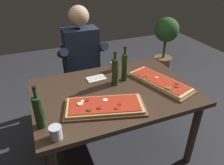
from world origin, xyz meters
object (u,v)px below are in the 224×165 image
pizza_rectangular_left (160,82)px  oil_bottle_amber (115,72)px  vinegar_bottle_green (39,111)px  dining_table (114,99)px  tumbler_near_camera (56,133)px  pizza_rectangular_front (105,106)px  seated_diner (83,59)px  diner_chair (82,75)px  tumbler_far_side (114,66)px  potted_plant_corner (165,42)px  wine_bottle_dark (125,67)px

pizza_rectangular_left → oil_bottle_amber: size_ratio=2.09×
pizza_rectangular_left → vinegar_bottle_green: bearing=-170.0°
pizza_rectangular_left → dining_table: bearing=173.0°
vinegar_bottle_green → tumbler_near_camera: (0.07, -0.15, -0.09)m
dining_table → pizza_rectangular_front: 0.30m
pizza_rectangular_front → tumbler_near_camera: tumbler_near_camera is taller
oil_bottle_amber → seated_diner: size_ratio=0.24×
dining_table → vinegar_bottle_green: 0.72m
pizza_rectangular_front → oil_bottle_amber: oil_bottle_amber is taller
diner_chair → tumbler_far_side: bearing=-65.7°
vinegar_bottle_green → potted_plant_corner: size_ratio=0.33×
wine_bottle_dark → potted_plant_corner: (1.26, 1.14, -0.31)m
tumbler_far_side → potted_plant_corner: bearing=35.9°
dining_table → pizza_rectangular_left: pizza_rectangular_left is taller
tumbler_far_side → diner_chair: (-0.23, 0.50, -0.30)m
diner_chair → seated_diner: (0.00, -0.12, 0.26)m
pizza_rectangular_front → dining_table: bearing=52.5°
tumbler_near_camera → wine_bottle_dark: bearing=36.2°
oil_bottle_amber → diner_chair: size_ratio=0.37×
dining_table → diner_chair: bearing=95.7°
pizza_rectangular_front → tumbler_far_side: bearing=61.6°
potted_plant_corner → tumbler_near_camera: bearing=-139.8°
pizza_rectangular_front → seated_diner: 0.96m
dining_table → wine_bottle_dark: bearing=40.4°
pizza_rectangular_left → vinegar_bottle_green: vinegar_bottle_green is taller
diner_chair → potted_plant_corner: potted_plant_corner is taller
oil_bottle_amber → seated_diner: (-0.13, 0.65, -0.13)m
seated_diner → tumbler_near_camera: bearing=-113.0°
pizza_rectangular_front → tumbler_near_camera: size_ratio=7.52×
vinegar_bottle_green → tumbler_near_camera: vinegar_bottle_green is taller
dining_table → oil_bottle_amber: (0.05, 0.09, 0.23)m
dining_table → seated_diner: seated_diner is taller
tumbler_near_camera → diner_chair: diner_chair is taller
pizza_rectangular_front → diner_chair: diner_chair is taller
oil_bottle_amber → potted_plant_corner: 1.84m
tumbler_far_side → seated_diner: (-0.23, 0.38, -0.04)m
wine_bottle_dark → seated_diner: size_ratio=0.25×
pizza_rectangular_front → oil_bottle_amber: size_ratio=2.11×
pizza_rectangular_front → wine_bottle_dark: bearing=47.3°
potted_plant_corner → dining_table: bearing=-138.0°
oil_bottle_amber → vinegar_bottle_green: (-0.68, -0.33, -0.01)m
pizza_rectangular_left → seated_diner: (-0.52, 0.79, -0.02)m
oil_bottle_amber → dining_table: bearing=-116.7°
pizza_rectangular_front → potted_plant_corner: bearing=43.3°
pizza_rectangular_left → tumbler_far_side: 0.50m
dining_table → potted_plant_corner: potted_plant_corner is taller
pizza_rectangular_left → seated_diner: size_ratio=0.50×
pizza_rectangular_front → diner_chair: (0.08, 1.07, -0.27)m
pizza_rectangular_left → seated_diner: bearing=123.4°
potted_plant_corner → oil_bottle_amber: bearing=-139.1°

